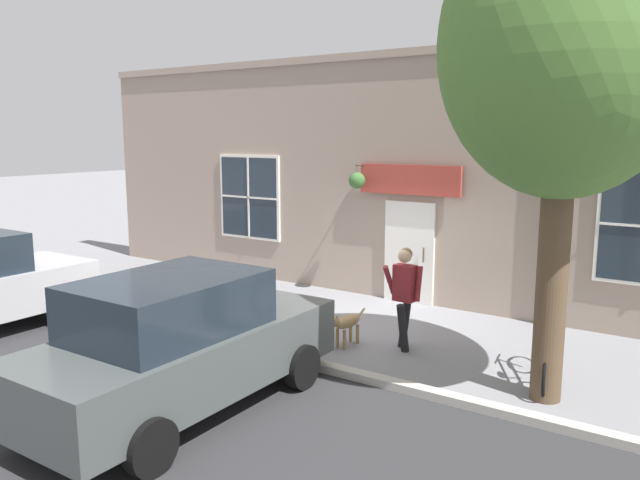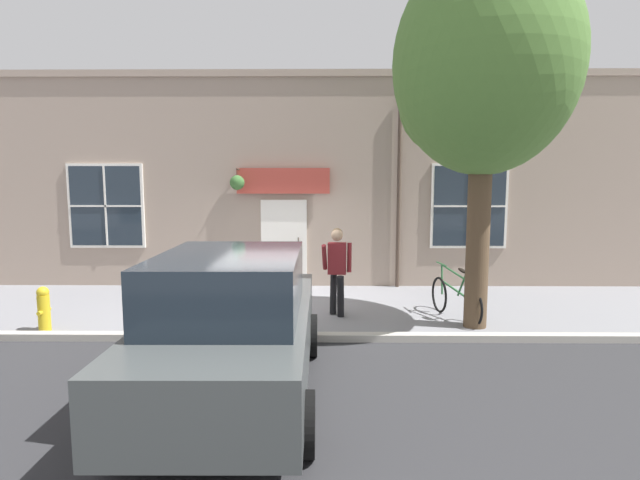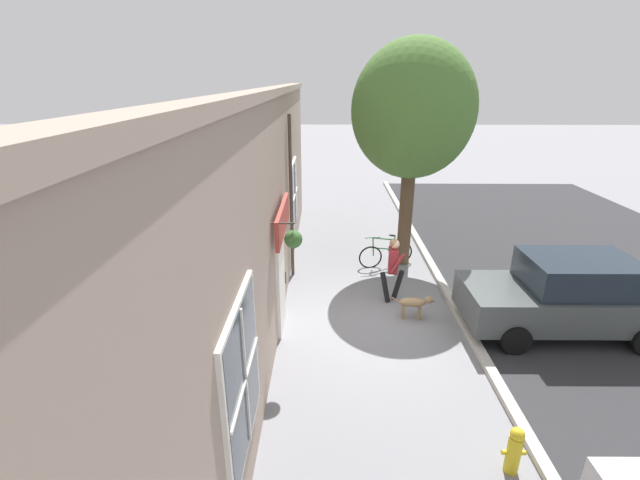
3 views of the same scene
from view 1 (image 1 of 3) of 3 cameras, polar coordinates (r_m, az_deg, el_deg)
The scene contains 9 objects.
ground_plane at distance 11.27m, azimuth 3.80°, elevation -8.20°, with size 90.00×90.00×0.00m, color gray.
curb_and_road at distance 7.25m, azimuth -21.80°, elevation -19.33°, with size 10.10×28.00×0.12m.
storefront_facade at distance 12.84m, azimuth 9.24°, elevation 5.55°, with size 0.95×18.00×5.12m.
pedestrian_walking at distance 10.09m, azimuth 7.74°, elevation -4.45°, with size 0.64×0.58×1.68m.
dog_on_leash at distance 10.29m, azimuth 2.35°, elevation -7.55°, with size 1.03×0.27×0.62m.
street_tree_by_curb at distance 8.43m, azimuth 21.27°, elevation 15.38°, with size 3.37×3.04×6.36m.
leaning_bicycle at distance 9.41m, azimuth 19.56°, elevation -9.97°, with size 1.67×0.54×1.01m.
parked_car_mid_block at distance 8.06m, azimuth -12.68°, elevation -9.18°, with size 4.31×1.97×1.75m.
fire_hydrant at distance 12.53m, azimuth -15.71°, elevation -4.82°, with size 0.34×0.20×0.77m.
Camera 1 is at (9.27, 5.39, 3.45)m, focal length 35.00 mm.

